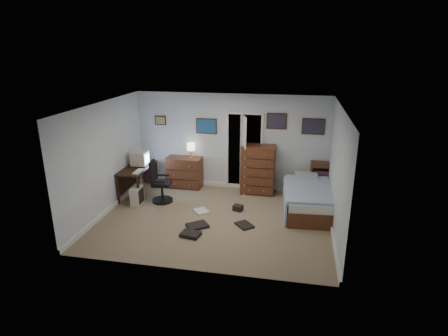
{
  "coord_description": "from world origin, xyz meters",
  "views": [
    {
      "loc": [
        1.64,
        -7.3,
        3.67
      ],
      "look_at": [
        0.15,
        0.3,
        1.1
      ],
      "focal_mm": 30.0,
      "sensor_mm": 36.0,
      "label": 1
    }
  ],
  "objects_px": {
    "office_chair": "(159,186)",
    "tall_dresser": "(258,169)",
    "computer_desk": "(134,173)",
    "low_dresser": "(185,172)",
    "bed": "(307,198)"
  },
  "relations": [
    {
      "from": "computer_desk",
      "to": "low_dresser",
      "type": "xyz_separation_m",
      "value": [
        1.07,
        0.8,
        -0.17
      ]
    },
    {
      "from": "office_chair",
      "to": "tall_dresser",
      "type": "distance_m",
      "value": 2.52
    },
    {
      "from": "bed",
      "to": "office_chair",
      "type": "bearing_deg",
      "value": 178.92
    },
    {
      "from": "computer_desk",
      "to": "tall_dresser",
      "type": "bearing_deg",
      "value": 13.6
    },
    {
      "from": "tall_dresser",
      "to": "bed",
      "type": "xyz_separation_m",
      "value": [
        1.24,
        -0.88,
        -0.32
      ]
    },
    {
      "from": "tall_dresser",
      "to": "bed",
      "type": "height_order",
      "value": "tall_dresser"
    },
    {
      "from": "computer_desk",
      "to": "low_dresser",
      "type": "height_order",
      "value": "low_dresser"
    },
    {
      "from": "computer_desk",
      "to": "office_chair",
      "type": "relative_size",
      "value": 1.27
    },
    {
      "from": "office_chair",
      "to": "low_dresser",
      "type": "relative_size",
      "value": 1.11
    },
    {
      "from": "computer_desk",
      "to": "bed",
      "type": "xyz_separation_m",
      "value": [
        4.27,
        -0.11,
        -0.27
      ]
    },
    {
      "from": "computer_desk",
      "to": "tall_dresser",
      "type": "height_order",
      "value": "tall_dresser"
    },
    {
      "from": "low_dresser",
      "to": "bed",
      "type": "distance_m",
      "value": 3.33
    },
    {
      "from": "tall_dresser",
      "to": "bed",
      "type": "bearing_deg",
      "value": -36.69
    },
    {
      "from": "tall_dresser",
      "to": "bed",
      "type": "relative_size",
      "value": 0.62
    },
    {
      "from": "computer_desk",
      "to": "bed",
      "type": "bearing_deg",
      "value": -2.09
    }
  ]
}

